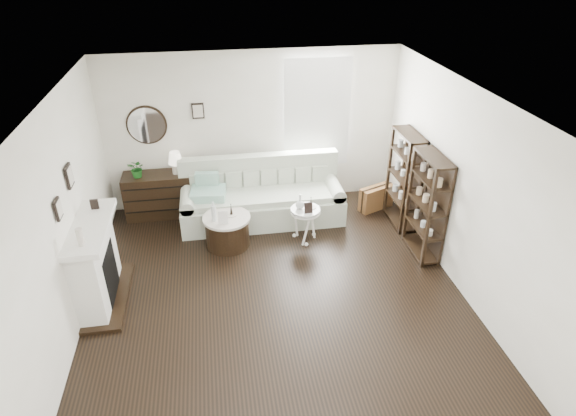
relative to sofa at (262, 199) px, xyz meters
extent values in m
plane|color=black|center=(-0.04, -2.08, -0.35)|extent=(5.50, 5.50, 0.00)
plane|color=white|center=(-0.04, -2.08, 2.35)|extent=(5.50, 5.50, 0.00)
plane|color=silver|center=(-0.04, 0.67, 1.00)|extent=(5.00, 0.00, 5.00)
plane|color=silver|center=(-0.04, -4.83, 1.00)|extent=(5.00, 0.00, 5.00)
plane|color=silver|center=(-2.54, -2.08, 1.00)|extent=(0.00, 5.50, 5.50)
plane|color=silver|center=(2.46, -2.08, 1.00)|extent=(0.00, 5.50, 5.50)
cube|color=white|center=(1.06, 0.65, 1.25)|extent=(1.00, 0.02, 1.80)
cube|color=white|center=(1.06, 0.59, 1.25)|extent=(1.15, 0.02, 1.90)
cylinder|color=silver|center=(-1.79, 0.64, 1.20)|extent=(0.60, 0.03, 0.60)
cube|color=black|center=(-0.94, 0.64, 1.40)|extent=(0.20, 0.03, 0.26)
cube|color=white|center=(-2.37, -1.78, 0.20)|extent=(0.34, 1.20, 1.10)
cube|color=black|center=(-2.34, -1.78, 0.05)|extent=(0.30, 0.65, 0.70)
cube|color=white|center=(-2.32, -1.78, 0.77)|extent=(0.44, 1.35, 0.08)
cube|color=black|center=(-2.29, -1.78, -0.32)|extent=(0.50, 1.40, 0.05)
cylinder|color=beige|center=(-2.32, -2.23, 0.92)|extent=(0.08, 0.08, 0.22)
cube|color=black|center=(-2.32, -1.38, 0.88)|extent=(0.10, 0.03, 0.14)
cube|color=black|center=(-2.51, -2.13, 1.25)|extent=(0.03, 0.18, 0.24)
cube|color=black|center=(-2.51, -1.48, 1.35)|extent=(0.03, 0.22, 0.28)
cube|color=black|center=(2.29, -0.53, 0.45)|extent=(0.30, 0.80, 1.60)
cylinder|color=beige|center=(2.27, -0.78, 0.17)|extent=(0.08, 0.08, 0.11)
cylinder|color=beige|center=(2.27, -0.53, 0.17)|extent=(0.08, 0.08, 0.11)
cylinder|color=beige|center=(2.27, -0.28, 0.17)|extent=(0.08, 0.08, 0.11)
cylinder|color=beige|center=(2.27, -0.78, 0.57)|extent=(0.08, 0.08, 0.11)
cylinder|color=beige|center=(2.27, -0.53, 0.57)|extent=(0.08, 0.08, 0.11)
cylinder|color=beige|center=(2.27, -0.28, 0.57)|extent=(0.08, 0.08, 0.11)
cylinder|color=beige|center=(2.27, -0.78, 0.97)|extent=(0.08, 0.08, 0.11)
cylinder|color=beige|center=(2.27, -0.53, 0.97)|extent=(0.08, 0.08, 0.11)
cylinder|color=beige|center=(2.27, -0.28, 0.97)|extent=(0.08, 0.08, 0.11)
cube|color=black|center=(2.29, -1.43, 0.45)|extent=(0.30, 0.80, 1.60)
cylinder|color=beige|center=(2.27, -1.68, 0.17)|extent=(0.08, 0.08, 0.11)
cylinder|color=beige|center=(2.27, -1.43, 0.17)|extent=(0.08, 0.08, 0.11)
cylinder|color=beige|center=(2.27, -1.18, 0.17)|extent=(0.08, 0.08, 0.11)
cylinder|color=beige|center=(2.27, -1.68, 0.57)|extent=(0.08, 0.08, 0.11)
cylinder|color=beige|center=(2.27, -1.43, 0.57)|extent=(0.08, 0.08, 0.11)
cylinder|color=beige|center=(2.27, -1.18, 0.57)|extent=(0.08, 0.08, 0.11)
cylinder|color=beige|center=(2.27, -1.68, 0.97)|extent=(0.08, 0.08, 0.11)
cylinder|color=beige|center=(2.27, -1.43, 0.97)|extent=(0.08, 0.08, 0.11)
cylinder|color=beige|center=(2.27, -1.18, 0.97)|extent=(0.08, 0.08, 0.11)
cube|color=beige|center=(0.00, -0.08, -0.13)|extent=(2.71, 0.94, 0.44)
cube|color=beige|center=(0.00, -0.11, 0.14)|extent=(2.34, 0.75, 0.10)
cube|color=beige|center=(0.00, 0.28, 0.29)|extent=(2.71, 0.21, 0.83)
cube|color=beige|center=(-1.23, -0.08, -0.08)|extent=(0.23, 0.88, 0.54)
cube|color=beige|center=(1.23, -0.08, -0.08)|extent=(0.23, 0.88, 0.54)
cube|color=#268D5C|center=(-0.88, -0.14, 0.26)|extent=(0.60, 0.51, 0.14)
cube|color=brown|center=(2.04, -0.02, -0.13)|extent=(0.67, 0.44, 0.43)
cube|color=black|center=(-1.72, 0.39, 0.04)|extent=(1.15, 0.48, 0.77)
cube|color=black|center=(-1.72, 0.14, -0.14)|extent=(1.11, 0.01, 0.02)
cube|color=black|center=(-1.72, 0.14, 0.08)|extent=(1.11, 0.01, 0.02)
cube|color=black|center=(-1.72, 0.14, 0.29)|extent=(1.11, 0.01, 0.01)
imported|color=#1B601C|center=(-2.01, 0.34, 0.58)|extent=(0.35, 0.33, 0.31)
cylinder|color=black|center=(-0.63, -0.76, -0.11)|extent=(0.67, 0.67, 0.47)
cylinder|color=beige|center=(-0.63, -0.76, 0.14)|extent=(0.74, 0.74, 0.04)
cylinder|color=white|center=(0.59, -0.82, 0.21)|extent=(0.46, 0.46, 0.03)
cylinder|color=white|center=(0.59, -0.82, 0.17)|extent=(0.47, 0.47, 0.02)
cylinder|color=white|center=(0.59, -0.82, -0.08)|extent=(0.04, 0.04, 0.54)
cylinder|color=silver|center=(-0.81, -0.85, 0.32)|extent=(0.07, 0.07, 0.32)
cube|color=silver|center=(-0.68, -0.95, 0.26)|extent=(0.15, 0.07, 0.20)
cube|color=black|center=(0.62, -0.94, 0.31)|extent=(0.13, 0.06, 0.17)
camera|label=1|loc=(-0.73, -7.16, 3.93)|focal=30.00mm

